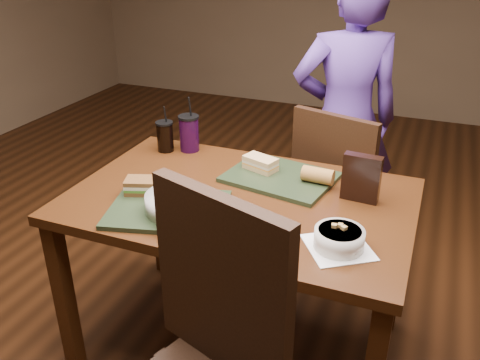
% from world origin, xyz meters
% --- Properties ---
extents(ground, '(6.00, 6.00, 0.00)m').
position_xyz_m(ground, '(0.00, 0.00, 0.00)').
color(ground, '#381C0B').
rests_on(ground, ground).
extents(dining_table, '(1.30, 0.85, 0.75)m').
position_xyz_m(dining_table, '(0.00, 0.00, 0.66)').
color(dining_table, '#40210C').
rests_on(dining_table, ground).
extents(chair_far, '(0.51, 0.52, 0.95)m').
position_xyz_m(chair_far, '(0.25, 0.61, 0.53)').
color(chair_far, black).
rests_on(chair_far, ground).
extents(diner, '(0.67, 0.56, 1.55)m').
position_xyz_m(diner, '(0.21, 0.94, 0.77)').
color(diner, '#55338E').
rests_on(diner, ground).
extents(tray_near, '(0.49, 0.42, 0.02)m').
position_xyz_m(tray_near, '(-0.20, -0.21, 0.76)').
color(tray_near, black).
rests_on(tray_near, dining_table).
extents(tray_far, '(0.47, 0.39, 0.02)m').
position_xyz_m(tray_far, '(0.10, 0.20, 0.76)').
color(tray_far, black).
rests_on(tray_far, dining_table).
extents(salad_bowl, '(0.22, 0.22, 0.07)m').
position_xyz_m(salad_bowl, '(-0.15, -0.22, 0.81)').
color(salad_bowl, silver).
rests_on(salad_bowl, tray_near).
extents(soup_bowl, '(0.27, 0.27, 0.08)m').
position_xyz_m(soup_bowl, '(0.43, -0.21, 0.79)').
color(soup_bowl, white).
rests_on(soup_bowl, dining_table).
extents(sandwich_near, '(0.14, 0.12, 0.06)m').
position_xyz_m(sandwich_near, '(-0.35, -0.14, 0.80)').
color(sandwich_near, '#593819').
rests_on(sandwich_near, tray_near).
extents(sandwich_far, '(0.16, 0.12, 0.06)m').
position_xyz_m(sandwich_far, '(0.00, 0.23, 0.80)').
color(sandwich_far, tan).
rests_on(sandwich_far, tray_far).
extents(baguette_near, '(0.13, 0.07, 0.07)m').
position_xyz_m(baguette_near, '(-0.09, -0.33, 0.80)').
color(baguette_near, '#AD7533').
rests_on(baguette_near, tray_near).
extents(baguette_far, '(0.13, 0.07, 0.06)m').
position_xyz_m(baguette_far, '(0.25, 0.19, 0.80)').
color(baguette_far, '#AD7533').
rests_on(baguette_far, tray_far).
extents(cup_cola, '(0.08, 0.08, 0.22)m').
position_xyz_m(cup_cola, '(-0.49, 0.29, 0.82)').
color(cup_cola, black).
rests_on(cup_cola, dining_table).
extents(cup_berry, '(0.10, 0.10, 0.26)m').
position_xyz_m(cup_berry, '(-0.39, 0.34, 0.83)').
color(cup_berry, black).
rests_on(cup_berry, dining_table).
extents(chip_bag, '(0.14, 0.05, 0.18)m').
position_xyz_m(chip_bag, '(0.43, 0.14, 0.84)').
color(chip_bag, black).
rests_on(chip_bag, dining_table).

